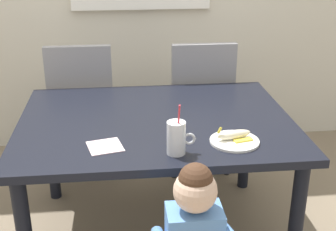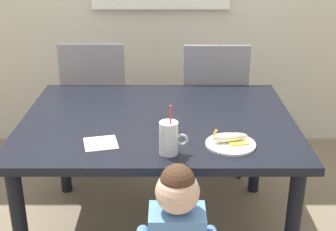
# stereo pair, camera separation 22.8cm
# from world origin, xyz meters

# --- Properties ---
(dining_table) EXTENTS (1.42, 1.08, 0.72)m
(dining_table) POSITION_xyz_m (0.00, 0.00, 0.63)
(dining_table) COLOR black
(dining_table) RESTS_ON ground
(dining_chair_left) EXTENTS (0.44, 0.44, 0.96)m
(dining_chair_left) POSITION_xyz_m (-0.44, 0.76, 0.54)
(dining_chair_left) COLOR gray
(dining_chair_left) RESTS_ON ground
(dining_chair_right) EXTENTS (0.44, 0.45, 0.96)m
(dining_chair_right) POSITION_xyz_m (0.36, 0.73, 0.54)
(dining_chair_right) COLOR gray
(dining_chair_right) RESTS_ON ground
(milk_cup) EXTENTS (0.13, 0.09, 0.25)m
(milk_cup) POSITION_xyz_m (0.06, -0.40, 0.79)
(milk_cup) COLOR silver
(milk_cup) RESTS_ON dining_table
(snack_plate) EXTENTS (0.23, 0.23, 0.01)m
(snack_plate) POSITION_xyz_m (0.34, -0.32, 0.73)
(snack_plate) COLOR white
(snack_plate) RESTS_ON dining_table
(peeled_banana) EXTENTS (0.18, 0.12, 0.07)m
(peeled_banana) POSITION_xyz_m (0.34, -0.31, 0.75)
(peeled_banana) COLOR #F4EAC6
(peeled_banana) RESTS_ON snack_plate
(paper_napkin) EXTENTS (0.18, 0.18, 0.00)m
(paper_napkin) POSITION_xyz_m (-0.26, -0.30, 0.72)
(paper_napkin) COLOR silver
(paper_napkin) RESTS_ON dining_table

